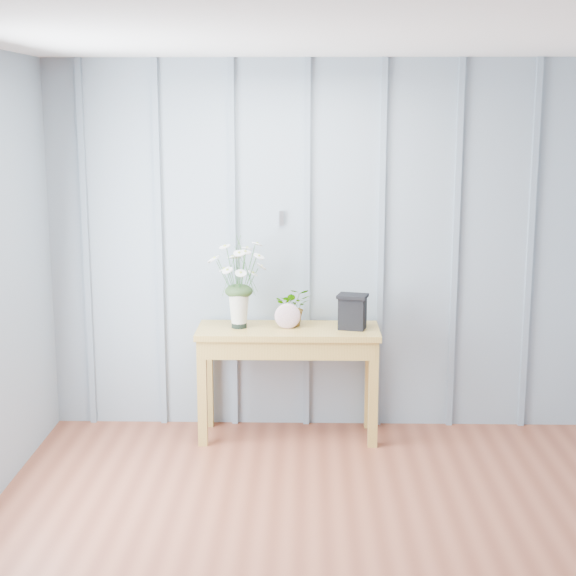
{
  "coord_description": "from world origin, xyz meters",
  "views": [
    {
      "loc": [
        -0.25,
        -3.65,
        2.15
      ],
      "look_at": [
        -0.37,
        1.94,
        1.03
      ],
      "focal_mm": 55.0,
      "sensor_mm": 36.0,
      "label": 1
    }
  ],
  "objects_px": {
    "felt_disc_vessel": "(288,316)",
    "carved_box": "(352,311)",
    "daisy_vase": "(239,268)",
    "sideboard": "(288,345)"
  },
  "relations": [
    {
      "from": "daisy_vase",
      "to": "felt_disc_vessel",
      "type": "bearing_deg",
      "value": -4.56
    },
    {
      "from": "felt_disc_vessel",
      "to": "carved_box",
      "type": "xyz_separation_m",
      "value": [
        0.43,
        0.01,
        0.03
      ]
    },
    {
      "from": "sideboard",
      "to": "daisy_vase",
      "type": "bearing_deg",
      "value": 178.64
    },
    {
      "from": "sideboard",
      "to": "daisy_vase",
      "type": "relative_size",
      "value": 1.89
    },
    {
      "from": "daisy_vase",
      "to": "sideboard",
      "type": "bearing_deg",
      "value": -1.36
    },
    {
      "from": "daisy_vase",
      "to": "felt_disc_vessel",
      "type": "height_order",
      "value": "daisy_vase"
    },
    {
      "from": "carved_box",
      "to": "daisy_vase",
      "type": "bearing_deg",
      "value": 178.44
    },
    {
      "from": "felt_disc_vessel",
      "to": "daisy_vase",
      "type": "bearing_deg",
      "value": 172.08
    },
    {
      "from": "sideboard",
      "to": "felt_disc_vessel",
      "type": "height_order",
      "value": "felt_disc_vessel"
    },
    {
      "from": "daisy_vase",
      "to": "felt_disc_vessel",
      "type": "relative_size",
      "value": 3.72
    }
  ]
}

